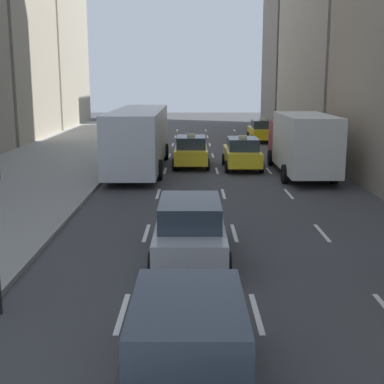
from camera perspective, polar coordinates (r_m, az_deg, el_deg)
sidewalk_left at (r=30.87m, az=-15.37°, el=2.64°), size 8.00×66.00×0.15m
lane_markings at (r=25.85m, az=3.14°, el=1.19°), size 5.72×56.00×0.01m
taxi_lead at (r=30.10m, az=0.05°, el=4.39°), size 2.02×4.40×1.87m
taxi_third at (r=29.39m, az=5.53°, el=4.16°), size 2.02×4.40×1.87m
taxi_fourth at (r=43.00m, az=7.62°, el=6.51°), size 2.02×4.40×1.87m
sedan_black_near at (r=8.12m, az=-0.26°, el=-16.48°), size 2.02×4.73×1.78m
sedan_silver_behind at (r=14.35m, az=-0.07°, el=-3.92°), size 2.02×4.70×1.70m
city_bus at (r=29.20m, az=-5.50°, el=5.90°), size 2.80×11.61×3.25m
box_truck at (r=27.69m, az=11.76°, el=5.23°), size 2.58×8.40×3.15m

